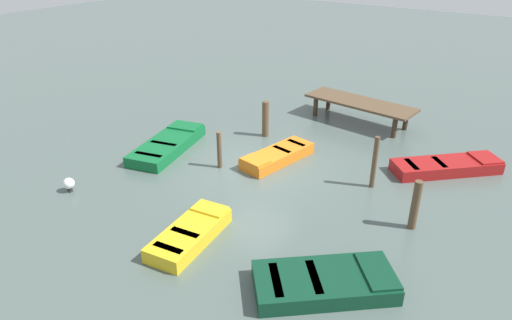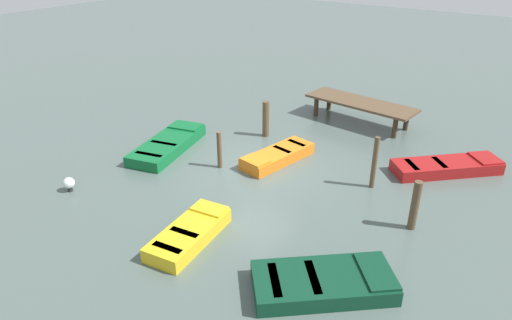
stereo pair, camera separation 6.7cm
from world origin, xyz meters
name	(u,v)px [view 2 (the right image)]	position (x,y,z in m)	size (l,w,h in m)	color
ground_plane	(256,169)	(0.00, 0.00, 0.00)	(80.00, 80.00, 0.00)	#4C5B56
dock_segment	(361,104)	(1.20, 6.12, 0.82)	(4.86, 2.03, 0.95)	brown
rowboat_orange	(277,156)	(0.29, 0.93, 0.22)	(1.54, 3.06, 0.46)	orange
rowboat_yellow	(189,233)	(0.87, -4.40, 0.22)	(1.40, 2.76, 0.46)	gold
rowboat_red	(447,166)	(5.53, 3.55, 0.22)	(3.41, 3.33, 0.46)	maroon
rowboat_green	(168,144)	(-3.65, -0.57, 0.22)	(2.20, 3.90, 0.46)	#0F602D
rowboat_dark_green	(324,282)	(4.70, -4.06, 0.22)	(3.40, 3.21, 0.46)	#0C3823
mooring_piling_mid_right	(219,150)	(-1.12, -0.60, 0.67)	(0.17, 0.17, 1.34)	brown
mooring_piling_center	(415,206)	(5.59, -0.47, 0.74)	(0.23, 0.23, 1.48)	brown
mooring_piling_mid_left	(374,163)	(3.80, 1.10, 0.88)	(0.16, 0.16, 1.76)	brown
mooring_piling_near_left	(266,119)	(-1.33, 2.61, 0.73)	(0.27, 0.27, 1.46)	brown
marker_buoy	(69,183)	(-4.02, -4.62, 0.29)	(0.36, 0.36, 0.48)	#262626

